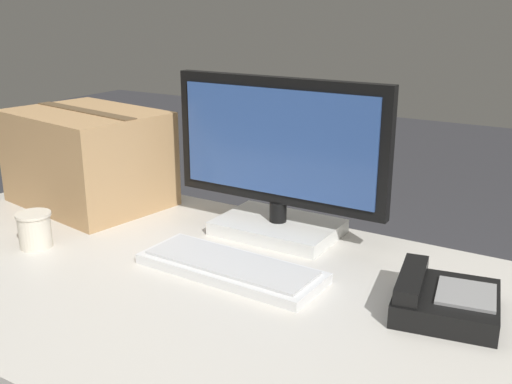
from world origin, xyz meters
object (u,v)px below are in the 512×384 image
Objects in this scene: desk_phone at (442,300)px; cardboard_box at (88,158)px; monitor at (278,166)px; keyboard at (230,267)px; paper_cup_right at (35,230)px.

desk_phone is 1.08m from cardboard_box.
keyboard is (0.02, -0.26, -0.17)m from monitor.
monitor is 0.53m from desk_phone.
paper_cup_right is at bearing -163.84° from keyboard.
monitor is at bearing 6.13° from cardboard_box.
desk_phone is 0.46× the size of cardboard_box.
monitor is 0.31m from keyboard.
cardboard_box is at bearing 163.13° from desk_phone.
keyboard is 0.45m from desk_phone.
paper_cup_right is (-0.49, -0.12, 0.03)m from keyboard.
desk_phone is 0.95m from paper_cup_right.
keyboard is 0.66m from cardboard_box.
cardboard_box is at bearing 113.27° from paper_cup_right.
keyboard is at bearing -17.16° from cardboard_box.
desk_phone reaches higher than keyboard.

